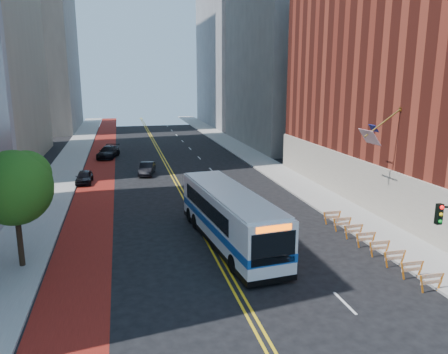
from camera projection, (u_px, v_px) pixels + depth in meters
name	position (u px, v px, depth m)	size (l,w,h in m)	color
ground	(239.00, 295.00, 22.05)	(160.00, 160.00, 0.00)	black
sidewalk_left	(61.00, 177.00, 47.77)	(4.00, 140.00, 0.15)	gray
sidewalk_right	(269.00, 166.00, 53.17)	(4.00, 140.00, 0.15)	gray
bus_lane_paint	(98.00, 175.00, 48.66)	(3.60, 140.00, 0.01)	#63140E
center_line_inner	(169.00, 172.00, 50.45)	(0.14, 140.00, 0.01)	gold
center_line_outer	(172.00, 172.00, 50.53)	(0.14, 140.00, 0.01)	gold
lane_dashes	(199.00, 158.00, 59.15)	(0.14, 98.20, 0.01)	silver
midrise_right_near	(301.00, 16.00, 68.24)	(18.00, 26.00, 40.00)	slate
construction_barriers	(372.00, 242.00, 27.30)	(1.42, 10.91, 1.00)	orange
street_tree	(15.00, 185.00, 24.14)	(4.20, 4.20, 6.70)	black
transit_bus	(229.00, 216.00, 28.48)	(4.21, 13.32, 3.60)	silver
car_a	(84.00, 177.00, 44.93)	(1.56, 3.87, 1.32)	black
car_b	(147.00, 169.00, 48.89)	(1.45, 4.14, 1.37)	black
car_c	(108.00, 152.00, 59.10)	(2.20, 5.40, 1.57)	black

